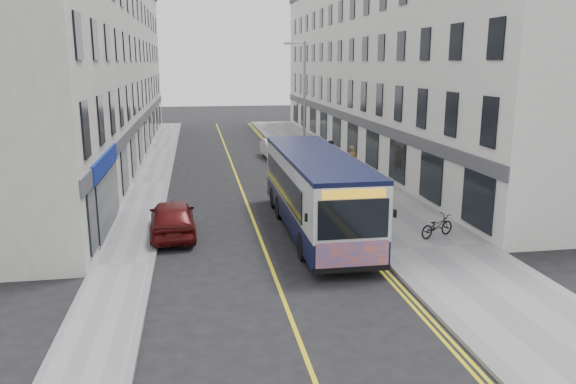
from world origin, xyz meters
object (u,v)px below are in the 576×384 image
object	(u,v)px
pedestrian_near	(353,160)
car_white	(274,149)
city_bus	(315,189)
pedestrian_far	(331,156)
bicycle	(437,226)
car_maroon	(172,218)
streetlamp	(303,102)

from	to	relation	value
pedestrian_near	car_white	bearing A→B (deg)	103.19
city_bus	car_white	bearing A→B (deg)	87.27
city_bus	pedestrian_far	xyz separation A→B (m)	(3.58, 11.94, -0.68)
bicycle	pedestrian_near	distance (m)	12.71
city_bus	car_maroon	bearing A→B (deg)	176.82
city_bus	pedestrian_near	world-z (taller)	city_bus
streetlamp	bicycle	distance (m)	14.85
streetlamp	car_maroon	distance (m)	14.56
streetlamp	pedestrian_near	size ratio (longest dim) A/B	4.62
pedestrian_near	car_white	world-z (taller)	pedestrian_near
city_bus	pedestrian_near	bearing A→B (deg)	66.80
streetlamp	pedestrian_far	size ratio (longest dim) A/B	4.15
bicycle	car_maroon	bearing A→B (deg)	53.54
pedestrian_near	pedestrian_far	size ratio (longest dim) A/B	0.90
bicycle	pedestrian_far	xyz separation A→B (m)	(-0.86, 13.84, 0.52)
streetlamp	car_maroon	bearing A→B (deg)	-122.47
streetlamp	city_bus	size ratio (longest dim) A/B	0.72
pedestrian_near	city_bus	bearing A→B (deg)	-127.53
car_maroon	bicycle	bearing A→B (deg)	164.84
city_bus	pedestrian_far	distance (m)	12.49
streetlamp	car_white	distance (m)	6.98
pedestrian_far	car_white	distance (m)	6.70
city_bus	bicycle	size ratio (longest dim) A/B	6.61
bicycle	pedestrian_far	size ratio (longest dim) A/B	0.87
pedestrian_far	car_white	world-z (taller)	pedestrian_far
pedestrian_near	pedestrian_far	bearing A→B (deg)	118.61
pedestrian_far	car_maroon	size ratio (longest dim) A/B	0.44
pedestrian_near	car_white	distance (m)	8.17
streetlamp	city_bus	world-z (taller)	streetlamp
car_white	car_maroon	size ratio (longest dim) A/B	0.94
streetlamp	car_white	world-z (taller)	streetlamp
streetlamp	city_bus	bearing A→B (deg)	-98.53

